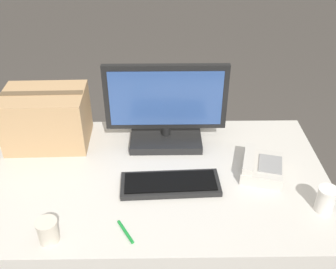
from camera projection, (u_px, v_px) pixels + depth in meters
The scene contains 8 objects.
office_desk at pixel (128, 232), 1.93m from camera, with size 1.80×0.90×0.72m.
monitor at pixel (166, 112), 1.87m from camera, with size 0.58×0.25×0.41m.
keyboard at pixel (170, 184), 1.67m from camera, with size 0.43×0.18×0.03m.
desk_phone at pixel (261, 167), 1.73m from camera, with size 0.22×0.25×0.08m.
paper_cup_left at pixel (48, 231), 1.40m from camera, with size 0.08×0.08×0.09m.
paper_cup_right at pixel (326, 199), 1.53m from camera, with size 0.08×0.08×0.11m.
cardboard_box at pixel (47, 118), 1.88m from camera, with size 0.39×0.28×0.27m.
pen_marker at pixel (126, 232), 1.46m from camera, with size 0.07×0.11×0.01m.
Camera 1 is at (0.18, -1.34, 1.84)m, focal length 42.00 mm.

